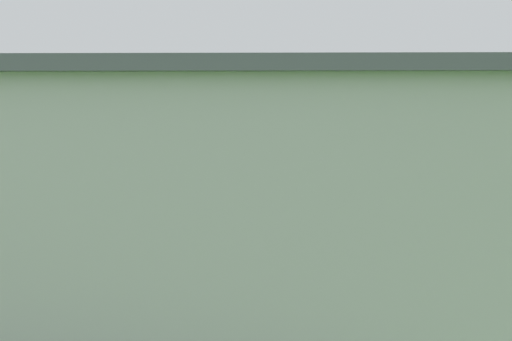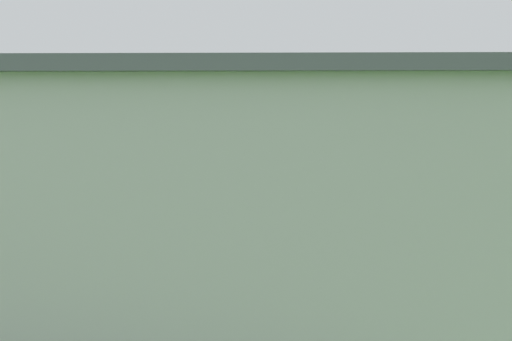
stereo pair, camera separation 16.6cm
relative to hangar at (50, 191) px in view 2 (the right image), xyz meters
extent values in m
plane|color=#3D6628|center=(-2.98, -38.73, -3.38)|extent=(400.00, 400.00, 0.00)
cube|color=silver|center=(0.00, 0.02, -0.18)|extent=(24.96, 15.48, 6.39)
cube|color=slate|center=(0.00, 0.02, 3.19)|extent=(25.56, 16.08, 0.35)
cube|color=#384251|center=(0.02, -7.74, -0.76)|extent=(8.72, 0.18, 5.24)
cylinder|color=silver|center=(-9.47, -35.99, 0.34)|extent=(6.52, 2.89, 2.19)
cone|color=black|center=(-6.12, -34.93, -0.35)|extent=(0.98, 0.89, 0.80)
cube|color=silver|center=(-8.77, -35.76, 0.05)|extent=(3.74, 7.72, 0.41)
cube|color=silver|center=(-8.16, -35.57, 1.29)|extent=(3.74, 7.72, 0.41)
cube|color=silver|center=(-12.04, -36.80, 1.87)|extent=(1.30, 0.50, 1.49)
cube|color=silver|center=(-12.22, -36.85, 0.90)|extent=(1.64, 2.75, 0.25)
cylinder|color=black|center=(-8.81, -36.77, -1.00)|extent=(0.65, 0.33, 0.64)
cylinder|color=black|center=(-9.38, -34.96, -1.00)|extent=(0.65, 0.33, 0.64)
cylinder|color=#332D28|center=(-7.74, -37.99, 0.67)|extent=(0.35, 0.18, 1.33)
cylinder|color=#332D28|center=(-9.20, -33.35, 0.67)|extent=(0.35, 0.18, 1.33)
cube|color=#1E6B38|center=(-11.24, -13.22, -2.69)|extent=(2.16, 4.51, 0.73)
cube|color=#2D3842|center=(-11.24, -13.22, -2.00)|extent=(1.79, 2.57, 0.65)
cylinder|color=black|center=(-12.26, -11.80, -3.06)|extent=(0.27, 0.65, 0.64)
cylinder|color=black|center=(-10.44, -11.66, -3.06)|extent=(0.27, 0.65, 0.64)
cylinder|color=black|center=(-12.04, -14.78, -3.06)|extent=(0.27, 0.65, 0.64)
cylinder|color=black|center=(-10.21, -14.64, -3.06)|extent=(0.27, 0.65, 0.64)
cylinder|color=#33723F|center=(-10.27, -16.66, -2.94)|extent=(0.42, 0.42, 0.89)
cylinder|color=navy|center=(-10.27, -16.66, -2.18)|extent=(0.50, 0.50, 0.63)
sphere|color=#D8AD84|center=(-10.27, -16.66, -1.75)|extent=(0.24, 0.24, 0.24)
cylinder|color=silver|center=(-23.69, -37.44, 0.10)|extent=(0.12, 0.12, 6.96)
cone|color=orange|center=(-22.99, -37.44, 3.43)|extent=(1.22, 1.41, 0.60)
camera|label=1|loc=(-6.63, 24.02, 1.78)|focal=56.21mm
camera|label=2|loc=(-6.79, 24.01, 1.78)|focal=56.21mm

